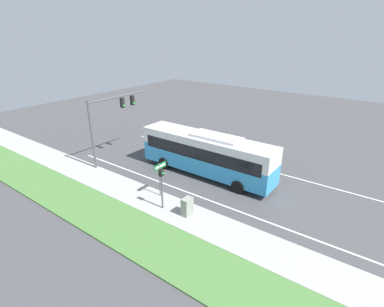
# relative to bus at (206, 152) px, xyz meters

# --- Properties ---
(ground_plane) EXTENTS (80.00, 80.00, 0.00)m
(ground_plane) POSITION_rel_bus_xyz_m (0.28, -3.37, -2.03)
(ground_plane) COLOR #424244
(sidewalk) EXTENTS (2.80, 80.00, 0.12)m
(sidewalk) POSITION_rel_bus_xyz_m (-5.92, -3.37, -1.97)
(sidewalk) COLOR #9E9E99
(sidewalk) RESTS_ON ground_plane
(grass_verge) EXTENTS (3.60, 80.00, 0.10)m
(grass_verge) POSITION_rel_bus_xyz_m (-9.12, -3.37, -1.98)
(grass_verge) COLOR #477538
(grass_verge) RESTS_ON ground_plane
(lane_divider_near) EXTENTS (0.14, 30.00, 0.01)m
(lane_divider_near) POSITION_rel_bus_xyz_m (-3.32, -3.37, -2.03)
(lane_divider_near) COLOR silver
(lane_divider_near) RESTS_ON ground_plane
(lane_divider_far) EXTENTS (0.14, 30.00, 0.01)m
(lane_divider_far) POSITION_rel_bus_xyz_m (3.88, -3.37, -2.03)
(lane_divider_far) COLOR silver
(lane_divider_far) RESTS_ON ground_plane
(bus) EXTENTS (2.64, 11.82, 3.68)m
(bus) POSITION_rel_bus_xyz_m (0.00, 0.00, 0.00)
(bus) COLOR #3393D1
(bus) RESTS_ON ground_plane
(signal_gantry) EXTENTS (6.84, 0.41, 6.12)m
(signal_gantry) POSITION_rel_bus_xyz_m (-2.63, 8.48, 2.38)
(signal_gantry) COLOR #4C4C51
(signal_gantry) RESTS_ON ground_plane
(pedestrian_signal) EXTENTS (0.28, 0.34, 3.00)m
(pedestrian_signal) POSITION_rel_bus_xyz_m (-6.18, -0.61, 0.01)
(pedestrian_signal) COLOR #4C4C51
(pedestrian_signal) RESTS_ON ground_plane
(street_sign) EXTENTS (1.20, 0.08, 2.69)m
(street_sign) POSITION_rel_bus_xyz_m (-4.96, 0.66, -0.17)
(street_sign) COLOR #4C4C51
(street_sign) RESTS_ON ground_plane
(utility_cabinet) EXTENTS (0.77, 0.49, 1.21)m
(utility_cabinet) POSITION_rel_bus_xyz_m (-5.83, -2.43, -1.31)
(utility_cabinet) COLOR gray
(utility_cabinet) RESTS_ON sidewalk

